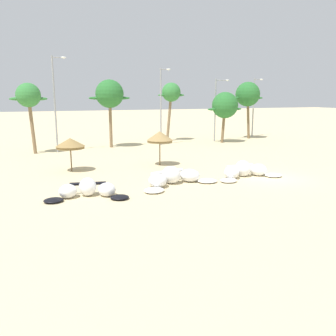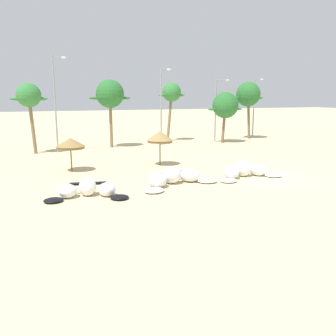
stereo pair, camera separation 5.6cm
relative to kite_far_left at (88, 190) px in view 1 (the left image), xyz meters
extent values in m
plane|color=beige|center=(13.86, -0.12, -0.44)|extent=(260.00, 260.00, 0.00)
ellipsoid|color=black|center=(-2.05, -0.36, -0.32)|extent=(1.29, 1.21, 0.23)
ellipsoid|color=white|center=(-1.15, 0.24, -0.01)|extent=(1.57, 1.57, 0.85)
ellipsoid|color=white|center=(0.06, 0.28, 0.13)|extent=(1.29, 1.36, 1.14)
ellipsoid|color=white|center=(1.15, -0.26, -0.01)|extent=(1.43, 1.48, 0.85)
ellipsoid|color=black|center=(1.71, -1.19, -0.32)|extent=(1.55, 1.52, 0.23)
cylinder|color=black|center=(0.15, 0.67, 0.24)|extent=(2.25, 0.68, 0.21)
cube|color=black|center=(0.04, 0.17, 0.13)|extent=(0.89, 0.58, 0.04)
ellipsoid|color=white|center=(4.17, -0.49, -0.31)|extent=(1.91, 1.85, 0.25)
ellipsoid|color=white|center=(4.82, 0.62, 0.03)|extent=(1.71, 1.82, 0.93)
ellipsoid|color=white|center=(6.10, 1.28, 0.19)|extent=(1.56, 1.70, 1.25)
ellipsoid|color=white|center=(7.54, 1.26, 0.03)|extent=(1.92, 1.91, 0.93)
ellipsoid|color=white|center=(8.62, 0.56, -0.31)|extent=(1.59, 1.43, 0.25)
cylinder|color=white|center=(5.99, 1.78, 0.31)|extent=(2.66, 0.85, 0.24)
cube|color=white|center=(6.14, 1.14, 0.19)|extent=(1.07, 0.73, 0.04)
ellipsoid|color=white|center=(10.12, 0.09, -0.31)|extent=(1.66, 1.55, 0.25)
ellipsoid|color=white|center=(10.88, 0.96, 0.02)|extent=(1.67, 1.72, 0.91)
ellipsoid|color=white|center=(12.11, 1.33, 0.18)|extent=(1.19, 1.37, 1.23)
ellipsoid|color=white|center=(13.37, 1.07, 0.02)|extent=(1.70, 1.74, 0.91)
ellipsoid|color=white|center=(14.21, 0.27, -0.31)|extent=(1.60, 1.48, 0.25)
cylinder|color=white|center=(12.09, 1.79, 0.29)|extent=(2.40, 0.32, 0.22)
cube|color=white|center=(12.12, 1.20, 0.18)|extent=(0.89, 0.52, 0.04)
cylinder|color=brown|center=(0.00, 8.14, 0.61)|extent=(0.10, 0.10, 2.09)
cone|color=olive|center=(0.00, 8.14, 1.99)|extent=(2.37, 2.37, 0.68)
cylinder|color=olive|center=(0.00, 8.14, 1.55)|extent=(2.25, 2.25, 0.20)
cylinder|color=brown|center=(7.69, 7.85, 0.69)|extent=(0.10, 0.10, 2.26)
cone|color=#9E7F4C|center=(7.69, 7.85, 2.23)|extent=(2.33, 2.33, 0.80)
cylinder|color=olive|center=(7.69, 7.85, 1.73)|extent=(2.22, 2.22, 0.20)
cylinder|color=#7F6647|center=(-2.66, 19.00, 2.66)|extent=(0.64, 0.36, 6.21)
sphere|color=#337A38|center=(-2.80, 19.00, 5.76)|extent=(2.53, 2.53, 2.53)
ellipsoid|color=#337A38|center=(-3.81, 19.00, 5.38)|extent=(1.77, 0.50, 0.36)
ellipsoid|color=#337A38|center=(-1.79, 19.00, 5.38)|extent=(1.77, 0.50, 0.36)
cylinder|color=#7F6647|center=(6.17, 20.58, 2.74)|extent=(0.38, 0.36, 6.36)
sphere|color=#286B2D|center=(6.16, 20.58, 5.92)|extent=(3.31, 3.31, 3.31)
ellipsoid|color=#286B2D|center=(4.83, 20.58, 5.42)|extent=(2.32, 0.50, 0.36)
ellipsoid|color=#286B2D|center=(7.48, 20.58, 5.42)|extent=(2.32, 0.50, 0.36)
cylinder|color=#7F6647|center=(14.97, 23.65, 2.86)|extent=(0.96, 0.36, 6.61)
sphere|color=#337A38|center=(15.27, 23.65, 6.16)|extent=(2.54, 2.54, 2.54)
ellipsoid|color=#337A38|center=(14.25, 23.65, 5.78)|extent=(1.78, 0.50, 0.36)
ellipsoid|color=#337A38|center=(16.29, 23.65, 5.78)|extent=(1.78, 0.50, 0.36)
cylinder|color=brown|center=(21.00, 19.40, 2.02)|extent=(0.65, 0.36, 4.93)
sphere|color=#286B2D|center=(21.15, 19.40, 4.48)|extent=(3.41, 3.41, 3.41)
ellipsoid|color=#286B2D|center=(19.78, 19.40, 3.97)|extent=(2.39, 0.50, 0.36)
ellipsoid|color=#286B2D|center=(22.51, 19.40, 3.97)|extent=(2.39, 0.50, 0.36)
cylinder|color=brown|center=(26.68, 22.10, 2.74)|extent=(0.85, 0.36, 6.35)
sphere|color=#286B2D|center=(26.43, 22.10, 5.91)|extent=(3.46, 3.46, 3.46)
ellipsoid|color=#286B2D|center=(25.05, 22.10, 5.39)|extent=(2.42, 0.50, 0.36)
ellipsoid|color=#286B2D|center=(27.82, 22.10, 5.39)|extent=(2.42, 0.50, 0.36)
cylinder|color=gray|center=(-0.20, 19.03, 4.70)|extent=(0.18, 0.18, 10.27)
cylinder|color=gray|center=(0.38, 19.03, 9.68)|extent=(1.17, 0.10, 0.10)
ellipsoid|color=silver|center=(0.97, 19.03, 9.68)|extent=(0.56, 0.24, 0.20)
cylinder|color=gray|center=(12.48, 20.26, 4.29)|extent=(0.18, 0.18, 9.46)
cylinder|color=gray|center=(12.98, 20.26, 8.87)|extent=(1.01, 0.10, 0.10)
ellipsoid|color=silver|center=(13.49, 20.26, 8.87)|extent=(0.56, 0.24, 0.20)
cylinder|color=gray|center=(20.58, 21.00, 3.72)|extent=(0.18, 0.18, 8.32)
cylinder|color=gray|center=(21.47, 21.00, 7.73)|extent=(1.77, 0.10, 0.10)
ellipsoid|color=silver|center=(22.35, 21.00, 7.73)|extent=(0.56, 0.24, 0.20)
cylinder|color=gray|center=(28.78, 23.93, 3.90)|extent=(0.18, 0.18, 8.68)
cylinder|color=gray|center=(29.37, 23.93, 8.09)|extent=(1.19, 0.10, 0.10)
ellipsoid|color=silver|center=(29.97, 23.93, 8.09)|extent=(0.56, 0.24, 0.20)
camera|label=1|loc=(-3.19, -21.34, 5.69)|focal=37.73mm
camera|label=2|loc=(-3.14, -21.36, 5.69)|focal=37.73mm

